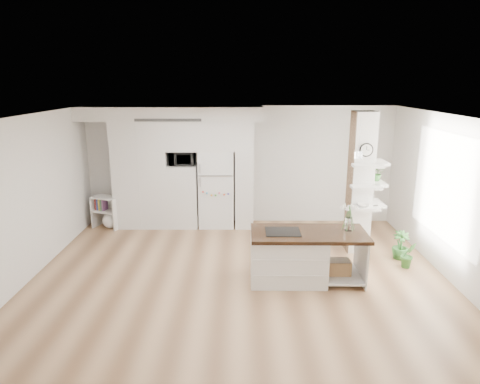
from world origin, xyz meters
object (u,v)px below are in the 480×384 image
object	(u,v)px
refrigerator	(217,188)
kitchen_island	(295,255)
floor_plant_a	(408,255)
bookshelf	(108,214)

from	to	relation	value
refrigerator	kitchen_island	size ratio (longest dim) A/B	0.93
floor_plant_a	kitchen_island	bearing A→B (deg)	-166.63
kitchen_island	floor_plant_a	bearing A→B (deg)	13.89
bookshelf	refrigerator	bearing A→B (deg)	24.45
bookshelf	floor_plant_a	world-z (taller)	bookshelf
refrigerator	floor_plant_a	bearing A→B (deg)	-33.31
bookshelf	floor_plant_a	bearing A→B (deg)	0.37
kitchen_island	floor_plant_a	xyz separation A→B (m)	(2.08, 0.49, -0.20)
bookshelf	floor_plant_a	distance (m)	6.34
kitchen_island	bookshelf	size ratio (longest dim) A/B	2.59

